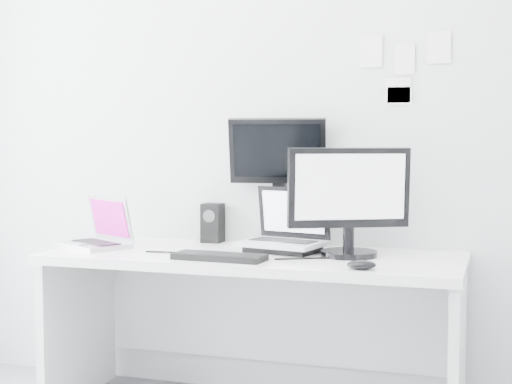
# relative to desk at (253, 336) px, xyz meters

# --- Properties ---
(back_wall) EXTENTS (3.60, 0.00, 3.60)m
(back_wall) POSITION_rel_desk_xyz_m (0.00, 0.35, 0.99)
(back_wall) COLOR silver
(back_wall) RESTS_ON ground
(desk) EXTENTS (1.80, 0.70, 0.73)m
(desk) POSITION_rel_desk_xyz_m (0.00, 0.00, 0.00)
(desk) COLOR white
(desk) RESTS_ON ground
(macbook) EXTENTS (0.40, 0.37, 0.24)m
(macbook) POSITION_rel_desk_xyz_m (-0.76, -0.04, 0.49)
(macbook) COLOR #A8A8AC
(macbook) RESTS_ON desk
(speaker) EXTENTS (0.10, 0.10, 0.19)m
(speaker) POSITION_rel_desk_xyz_m (-0.30, 0.29, 0.46)
(speaker) COLOR black
(speaker) RESTS_ON desk
(dell_laptop) EXTENTS (0.40, 0.34, 0.29)m
(dell_laptop) POSITION_rel_desk_xyz_m (0.11, 0.07, 0.51)
(dell_laptop) COLOR silver
(dell_laptop) RESTS_ON desk
(rear_monitor) EXTENTS (0.47, 0.24, 0.61)m
(rear_monitor) POSITION_rel_desk_xyz_m (0.02, 0.30, 0.67)
(rear_monitor) COLOR black
(rear_monitor) RESTS_ON desk
(samsung_monitor) EXTENTS (0.57, 0.44, 0.48)m
(samsung_monitor) POSITION_rel_desk_xyz_m (0.41, 0.05, 0.60)
(samsung_monitor) COLOR black
(samsung_monitor) RESTS_ON desk
(keyboard) EXTENTS (0.39, 0.16, 0.03)m
(keyboard) POSITION_rel_desk_xyz_m (-0.08, -0.21, 0.38)
(keyboard) COLOR black
(keyboard) RESTS_ON desk
(mouse) EXTENTS (0.12, 0.09, 0.04)m
(mouse) POSITION_rel_desk_xyz_m (0.52, -0.27, 0.38)
(mouse) COLOR black
(mouse) RESTS_ON desk
(wall_note_0) EXTENTS (0.10, 0.00, 0.14)m
(wall_note_0) POSITION_rel_desk_xyz_m (0.45, 0.34, 1.26)
(wall_note_0) COLOR white
(wall_note_0) RESTS_ON back_wall
(wall_note_1) EXTENTS (0.09, 0.00, 0.13)m
(wall_note_1) POSITION_rel_desk_xyz_m (0.60, 0.34, 1.22)
(wall_note_1) COLOR white
(wall_note_1) RESTS_ON back_wall
(wall_note_2) EXTENTS (0.10, 0.00, 0.14)m
(wall_note_2) POSITION_rel_desk_xyz_m (0.75, 0.34, 1.26)
(wall_note_2) COLOR white
(wall_note_2) RESTS_ON back_wall
(wall_note_3) EXTENTS (0.11, 0.00, 0.08)m
(wall_note_3) POSITION_rel_desk_xyz_m (0.58, 0.34, 1.05)
(wall_note_3) COLOR white
(wall_note_3) RESTS_ON back_wall
(wall_note_4) EXTENTS (0.11, 0.00, 0.11)m
(wall_note_4) POSITION_rel_desk_xyz_m (0.57, 0.34, 1.08)
(wall_note_4) COLOR white
(wall_note_4) RESTS_ON back_wall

